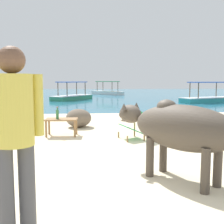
% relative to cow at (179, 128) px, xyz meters
% --- Properties ---
extents(sand_beach, '(18.00, 14.00, 0.04)m').
position_rel_cow_xyz_m(sand_beach, '(-0.85, 0.76, -0.74)').
color(sand_beach, beige).
rests_on(sand_beach, ground).
extents(water_surface, '(60.00, 36.00, 0.03)m').
position_rel_cow_xyz_m(water_surface, '(-0.85, 22.76, -0.76)').
color(water_surface, teal).
rests_on(water_surface, ground).
extents(cow, '(1.51, 1.75, 1.09)m').
position_rel_cow_xyz_m(cow, '(0.00, 0.00, 0.00)').
color(cow, '#4C4238').
rests_on(cow, sand_beach).
extents(low_bench_table, '(0.78, 0.48, 0.42)m').
position_rel_cow_xyz_m(low_bench_table, '(-1.87, 3.21, -0.36)').
color(low_bench_table, olive).
rests_on(low_bench_table, sand_beach).
extents(bottle, '(0.07, 0.07, 0.30)m').
position_rel_cow_xyz_m(bottle, '(-1.96, 3.14, -0.17)').
color(bottle, '#2D6B38').
rests_on(bottle, low_bench_table).
extents(deck_chair_far, '(0.88, 0.72, 0.68)m').
position_rel_cow_xyz_m(deck_chair_far, '(-0.09, 2.71, -0.33)').
color(deck_chair_far, olive).
rests_on(deck_chair_far, sand_beach).
extents(person_standing, '(0.44, 0.32, 1.62)m').
position_rel_cow_xyz_m(person_standing, '(-1.81, -1.27, 0.23)').
color(person_standing, '#4C4C51').
rests_on(person_standing, sand_beach).
extents(shore_rock_large, '(0.95, 0.96, 0.53)m').
position_rel_cow_xyz_m(shore_rock_large, '(-1.50, 4.46, -0.45)').
color(shore_rock_large, '#6B5B4C').
rests_on(shore_rock_large, sand_beach).
extents(shore_rock_medium, '(0.87, 0.86, 0.37)m').
position_rel_cow_xyz_m(shore_rock_medium, '(0.15, 5.75, -0.53)').
color(shore_rock_medium, '#6B5B4C').
rests_on(shore_rock_medium, sand_beach).
extents(boat_teal, '(3.85, 2.30, 1.29)m').
position_rel_cow_xyz_m(boat_teal, '(6.22, 13.25, -0.47)').
color(boat_teal, teal).
rests_on(boat_teal, water_surface).
extents(boat_white, '(3.19, 3.59, 1.29)m').
position_rel_cow_xyz_m(boat_white, '(0.63, 23.66, -0.47)').
color(boat_white, white).
rests_on(boat_white, water_surface).
extents(boat_green, '(2.98, 3.70, 1.29)m').
position_rel_cow_xyz_m(boat_green, '(-2.37, 16.35, -0.47)').
color(boat_green, '#338E66').
rests_on(boat_green, water_surface).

